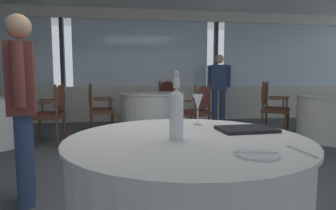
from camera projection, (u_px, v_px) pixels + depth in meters
The scene contains 18 objects.
ground_plane at pixel (161, 185), 2.70m from camera, with size 15.28×15.28×0.00m, color #4C5156.
window_wall_far at pixel (142, 77), 6.67m from camera, with size 11.75×0.14×2.69m.
foreground_table at pixel (187, 205), 1.48m from camera, with size 1.27×1.27×0.76m.
side_plate at pixel (256, 154), 1.10m from camera, with size 0.18×0.18×0.01m, color white.
butter_knife at pixel (256, 153), 1.10m from camera, with size 0.17×0.02×0.00m, color silver.
dinner_fork at pixel (302, 152), 1.15m from camera, with size 0.19×0.02×0.00m, color silver.
water_bottle at pixel (176, 112), 1.37m from camera, with size 0.07×0.07×0.35m.
wine_glass at pixel (198, 103), 1.79m from camera, with size 0.07×0.07×0.20m.
menu_book at pixel (246, 129), 1.60m from camera, with size 0.32×0.21×0.02m, color black.
dining_chair_0_1 at pixel (53, 109), 4.29m from camera, with size 0.49×0.55×0.97m.
background_table_1 at pixel (334, 118), 4.64m from camera, with size 1.20×1.20×0.76m.
dining_chair_1_1 at pixel (271, 103), 5.14m from camera, with size 0.65×0.66×0.99m.
background_table_2 at pixel (154, 112), 5.48m from camera, with size 1.34×1.34×0.76m.
dining_chair_2_0 at pixel (197, 107), 4.71m from camera, with size 0.66×0.65×0.95m.
dining_chair_2_1 at pixel (167, 98), 6.53m from camera, with size 0.63×0.60×0.99m.
dining_chair_2_2 at pixel (97, 105), 5.15m from camera, with size 0.53×0.59×0.95m.
diner_person_0 at pixel (22, 99), 2.25m from camera, with size 0.29×0.51×1.58m.
diner_person_1 at pixel (219, 85), 6.19m from camera, with size 0.51×0.29×1.58m.
Camera 1 is at (-0.29, -2.59, 1.07)m, focal length 29.07 mm.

